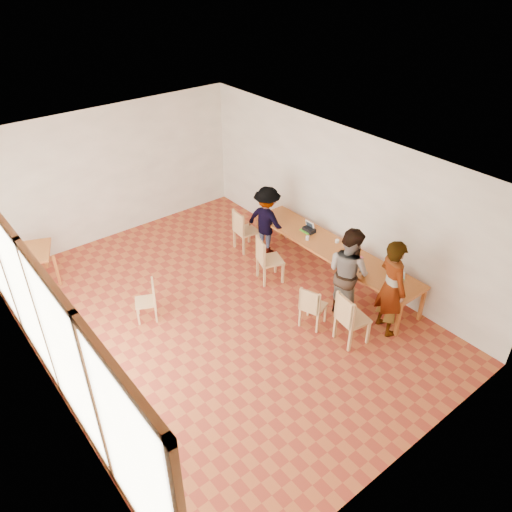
% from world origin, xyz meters
% --- Properties ---
extents(ground, '(8.00, 8.00, 0.00)m').
position_xyz_m(ground, '(0.00, 0.00, 0.00)').
color(ground, '#A85028').
rests_on(ground, ground).
extents(wall_back, '(6.00, 0.10, 3.00)m').
position_xyz_m(wall_back, '(0.00, 4.00, 1.50)').
color(wall_back, '#EFE6CE').
rests_on(wall_back, ground).
extents(wall_front, '(6.00, 0.10, 3.00)m').
position_xyz_m(wall_front, '(0.00, -4.00, 1.50)').
color(wall_front, '#EFE6CE').
rests_on(wall_front, ground).
extents(wall_right, '(0.10, 8.00, 3.00)m').
position_xyz_m(wall_right, '(3.00, 0.00, 1.50)').
color(wall_right, '#EFE6CE').
rests_on(wall_right, ground).
extents(window_wall, '(0.10, 8.00, 3.00)m').
position_xyz_m(window_wall, '(-2.96, 0.00, 1.50)').
color(window_wall, white).
rests_on(window_wall, ground).
extents(ceiling, '(6.00, 8.00, 0.04)m').
position_xyz_m(ceiling, '(0.00, 0.00, 3.02)').
color(ceiling, white).
rests_on(ceiling, wall_back).
extents(communal_table, '(0.80, 4.00, 0.75)m').
position_xyz_m(communal_table, '(2.50, -0.46, 0.70)').
color(communal_table, '#B16227').
rests_on(communal_table, ground).
extents(side_table, '(0.90, 0.90, 0.75)m').
position_xyz_m(side_table, '(-2.33, 3.20, 0.67)').
color(side_table, '#B16227').
rests_on(side_table, ground).
extents(chair_near, '(0.53, 0.53, 0.54)m').
position_xyz_m(chair_near, '(1.33, -1.97, 0.62)').
color(chair_near, tan).
rests_on(chair_near, ground).
extents(chair_mid, '(0.51, 0.51, 0.46)m').
position_xyz_m(chair_mid, '(1.13, -1.29, 0.53)').
color(chair_mid, tan).
rests_on(chair_mid, ground).
extents(chair_far, '(0.58, 0.58, 0.53)m').
position_xyz_m(chair_far, '(1.40, 0.33, 0.61)').
color(chair_far, tan).
rests_on(chair_far, ground).
extents(chair_empty, '(0.49, 0.49, 0.52)m').
position_xyz_m(chair_empty, '(1.75, 1.55, 0.59)').
color(chair_empty, tan).
rests_on(chair_empty, ground).
extents(chair_spare, '(0.49, 0.49, 0.42)m').
position_xyz_m(chair_spare, '(-0.98, 0.73, 0.49)').
color(chair_spare, tan).
rests_on(chair_spare, ground).
extents(person_near, '(0.63, 0.78, 1.84)m').
position_xyz_m(person_near, '(2.14, -2.16, 0.92)').
color(person_near, gray).
rests_on(person_near, ground).
extents(person_mid, '(0.73, 0.91, 1.78)m').
position_xyz_m(person_mid, '(1.95, -1.36, 0.89)').
color(person_mid, gray).
rests_on(person_mid, ground).
extents(person_far, '(0.81, 1.12, 1.57)m').
position_xyz_m(person_far, '(2.13, 1.16, 0.78)').
color(person_far, gray).
rests_on(person_far, ground).
extents(laptop_near, '(0.20, 0.23, 0.19)m').
position_xyz_m(laptop_near, '(2.65, -1.93, 0.80)').
color(laptop_near, '#57D731').
rests_on(laptop_near, communal_table).
extents(laptop_mid, '(0.19, 0.22, 0.18)m').
position_xyz_m(laptop_mid, '(2.57, -0.93, 0.80)').
color(laptop_mid, '#57D731').
rests_on(laptop_mid, communal_table).
extents(laptop_far, '(0.22, 0.26, 0.21)m').
position_xyz_m(laptop_far, '(2.57, 0.33, 0.81)').
color(laptop_far, '#57D731').
rests_on(laptop_far, communal_table).
extents(yellow_mug, '(0.15, 0.15, 0.10)m').
position_xyz_m(yellow_mug, '(2.28, -0.86, 0.80)').
color(yellow_mug, gold).
rests_on(yellow_mug, communal_table).
extents(green_bottle, '(0.07, 0.07, 0.28)m').
position_xyz_m(green_bottle, '(2.39, -0.96, 0.89)').
color(green_bottle, '#1D6D39').
rests_on(green_bottle, communal_table).
extents(clear_glass, '(0.07, 0.07, 0.09)m').
position_xyz_m(clear_glass, '(2.30, 0.07, 0.80)').
color(clear_glass, silver).
rests_on(clear_glass, communal_table).
extents(condiment_cup, '(0.08, 0.08, 0.06)m').
position_xyz_m(condiment_cup, '(2.71, -0.37, 0.78)').
color(condiment_cup, white).
rests_on(condiment_cup, communal_table).
extents(pink_phone, '(0.05, 0.10, 0.01)m').
position_xyz_m(pink_phone, '(2.66, -1.04, 0.76)').
color(pink_phone, '#D93D6F').
rests_on(pink_phone, communal_table).
extents(black_pouch, '(0.16, 0.26, 0.09)m').
position_xyz_m(black_pouch, '(2.56, 0.29, 0.80)').
color(black_pouch, black).
rests_on(black_pouch, communal_table).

